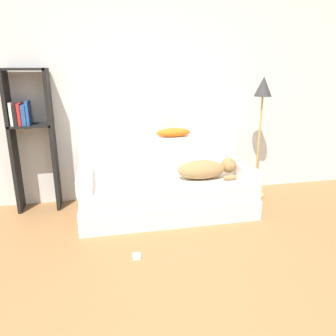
# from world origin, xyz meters

# --- Properties ---
(wall_back) EXTENTS (7.50, 0.06, 2.70)m
(wall_back) POSITION_xyz_m (0.00, 2.73, 1.35)
(wall_back) COLOR silver
(wall_back) RESTS_ON ground_plane
(couch) EXTENTS (1.88, 0.88, 0.39)m
(couch) POSITION_xyz_m (0.21, 2.16, 0.19)
(couch) COLOR silver
(couch) RESTS_ON ground_plane
(couch_backrest) EXTENTS (1.84, 0.15, 0.38)m
(couch_backrest) POSITION_xyz_m (0.21, 2.53, 0.58)
(couch_backrest) COLOR silver
(couch_backrest) RESTS_ON couch
(couch_arm_left) EXTENTS (0.15, 0.69, 0.13)m
(couch_arm_left) POSITION_xyz_m (-0.66, 2.15, 0.46)
(couch_arm_left) COLOR silver
(couch_arm_left) RESTS_ON couch
(couch_arm_right) EXTENTS (0.15, 0.69, 0.13)m
(couch_arm_right) POSITION_xyz_m (1.08, 2.15, 0.46)
(couch_arm_right) COLOR silver
(couch_arm_right) RESTS_ON couch
(dog) EXTENTS (0.67, 0.30, 0.23)m
(dog) POSITION_xyz_m (0.64, 2.08, 0.50)
(dog) COLOR olive
(dog) RESTS_ON couch
(laptop) EXTENTS (0.37, 0.27, 0.02)m
(laptop) POSITION_xyz_m (0.10, 2.12, 0.40)
(laptop) COLOR silver
(laptop) RESTS_ON couch
(throw_pillow) EXTENTS (0.40, 0.15, 0.10)m
(throw_pillow) POSITION_xyz_m (0.38, 2.54, 0.82)
(throw_pillow) COLOR orange
(throw_pillow) RESTS_ON couch_backrest
(bookshelf) EXTENTS (0.45, 0.26, 1.55)m
(bookshelf) POSITION_xyz_m (-1.21, 2.54, 0.89)
(bookshelf) COLOR black
(bookshelf) RESTS_ON ground_plane
(floor_lamp) EXTENTS (0.23, 0.23, 1.46)m
(floor_lamp) POSITION_xyz_m (1.40, 2.37, 1.15)
(floor_lamp) COLOR tan
(floor_lamp) RESTS_ON ground_plane
(power_adapter) EXTENTS (0.07, 0.07, 0.03)m
(power_adapter) POSITION_xyz_m (-0.23, 1.28, 0.02)
(power_adapter) COLOR silver
(power_adapter) RESTS_ON ground_plane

